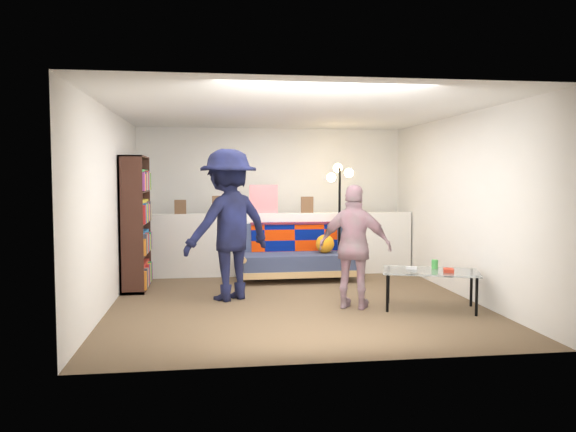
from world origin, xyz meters
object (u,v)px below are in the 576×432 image
object	(u,v)px
futon_sofa	(298,256)
coffee_table	(431,273)
person_left	(228,225)
bookshelf	(136,227)
person_right	(355,247)
floor_lamp	(339,197)

from	to	relation	value
futon_sofa	coffee_table	world-z (taller)	futon_sofa
person_left	bookshelf	bearing A→B (deg)	-67.24
futon_sofa	person_right	xyz separation A→B (m)	(0.38, -1.98, 0.39)
bookshelf	coffee_table	xyz separation A→B (m)	(3.64, -1.75, -0.44)
coffee_table	person_left	size ratio (longest dim) A/B	0.65
bookshelf	person_left	size ratio (longest dim) A/B	0.97
person_right	floor_lamp	bearing A→B (deg)	-72.16
coffee_table	person_left	bearing A→B (deg)	159.58
coffee_table	bookshelf	bearing A→B (deg)	154.32
floor_lamp	person_left	size ratio (longest dim) A/B	0.93
futon_sofa	person_right	size ratio (longest dim) A/B	1.21
coffee_table	person_right	world-z (taller)	person_right
futon_sofa	person_left	world-z (taller)	person_left
bookshelf	person_right	xyz separation A→B (m)	(2.75, -1.58, -0.13)
bookshelf	person_right	size ratio (longest dim) A/B	1.26
bookshelf	floor_lamp	size ratio (longest dim) A/B	1.04
floor_lamp	person_right	bearing A→B (deg)	-98.02
floor_lamp	bookshelf	bearing A→B (deg)	-170.13
floor_lamp	person_left	distance (m)	2.28
coffee_table	person_left	world-z (taller)	person_left
person_left	person_right	size ratio (longest dim) A/B	1.30
coffee_table	person_right	xyz separation A→B (m)	(-0.89, 0.17, 0.31)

